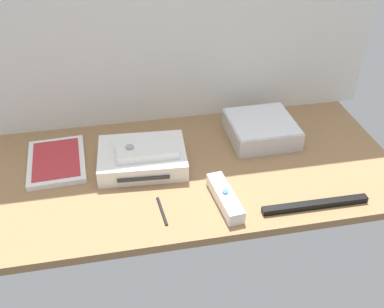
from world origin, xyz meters
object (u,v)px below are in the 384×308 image
Objects in this scene: game_console at (142,158)px; stylus_pen at (162,210)px; game_case at (57,161)px; sensor_bar at (315,205)px; remote_wand at (225,198)px; mini_computer at (261,129)px; remote_classic_pad at (147,149)px.

game_console is 2.45× the size of stylus_pen.
game_case is 0.82× the size of sensor_bar.
stylus_pen is at bearing 174.56° from remote_wand.
mini_computer is 29.07cm from sensor_bar.
remote_classic_pad reaches higher than mini_computer.
game_console is at bearing 97.51° from stylus_pen.
game_console is 23.83cm from remote_wand.
mini_computer is 1.15× the size of remote_wand.
mini_computer is 32.23cm from remote_classic_pad.
remote_wand is (-16.00, -23.72, -1.13)cm from mini_computer.
game_case is 43.09cm from remote_wand.
remote_wand is at bearing -33.48° from game_case.
stylus_pen is at bearing 171.98° from sensor_bar.
mini_computer is at bearing 96.50° from sensor_bar.
mini_computer reaches higher than remote_wand.
stylus_pen is (23.08, -22.09, -0.41)cm from game_case.
remote_classic_pad reaches higher than game_console.
sensor_bar is 33.39cm from stylus_pen.
remote_classic_pad reaches higher than remote_wand.
remote_wand is (37.09, -21.93, 0.75)cm from game_case.
remote_classic_pad is at bearing -17.91° from game_case.
mini_computer is 1.92× the size of stylus_pen.
sensor_bar is 2.67× the size of stylus_pen.
game_console is 1.46× the size of remote_wand.
mini_computer is at bearing 14.95° from game_console.
remote_classic_pad is at bearing 148.76° from sensor_bar.
remote_classic_pad is (1.14, -1.30, 3.21)cm from game_console.
game_case is at bearing 136.25° from stylus_pen.
remote_wand is 19.71cm from sensor_bar.
remote_wand is at bearing 0.66° from stylus_pen.
stylus_pen is (2.31, -17.51, -1.85)cm from game_console.
mini_computer is 53.15cm from game_case.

